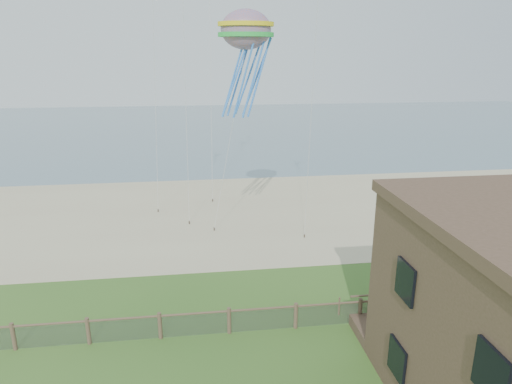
# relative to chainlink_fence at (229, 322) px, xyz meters

# --- Properties ---
(sand_beach) EXTENTS (72.00, 20.00, 0.02)m
(sand_beach) POSITION_rel_chainlink_fence_xyz_m (0.00, 16.00, -0.55)
(sand_beach) COLOR tan
(sand_beach) RESTS_ON ground
(ocean) EXTENTS (160.00, 68.00, 0.02)m
(ocean) POSITION_rel_chainlink_fence_xyz_m (0.00, 60.00, -0.55)
(ocean) COLOR slate
(ocean) RESTS_ON ground
(chainlink_fence) EXTENTS (36.20, 0.20, 1.25)m
(chainlink_fence) POSITION_rel_chainlink_fence_xyz_m (0.00, 0.00, 0.00)
(chainlink_fence) COLOR brown
(chainlink_fence) RESTS_ON ground
(octopus_kite) EXTENTS (3.64, 2.96, 6.56)m
(octopus_kite) POSITION_rel_chainlink_fence_xyz_m (1.87, 9.38, 10.98)
(octopus_kite) COLOR orange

